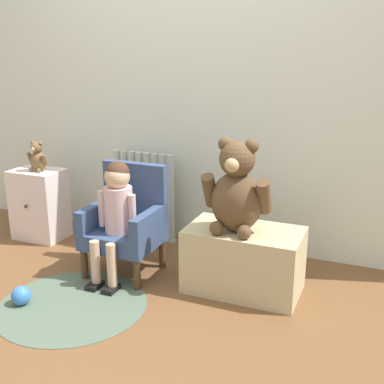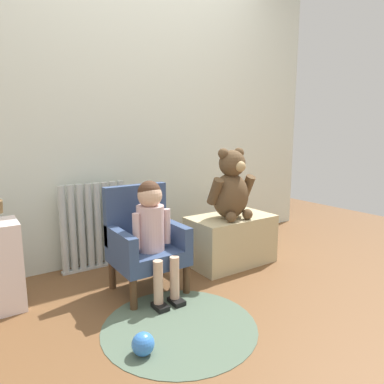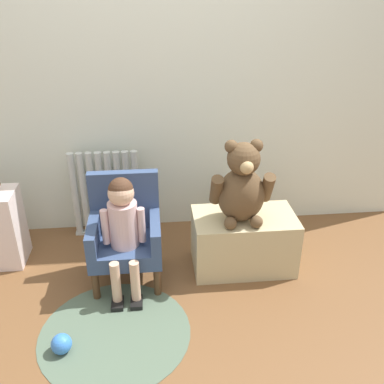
% 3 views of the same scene
% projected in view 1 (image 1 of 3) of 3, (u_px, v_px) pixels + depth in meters
% --- Properties ---
extents(ground_plane, '(6.00, 6.00, 0.00)m').
position_uv_depth(ground_plane, '(119.00, 317.00, 2.51)').
color(ground_plane, brown).
extents(back_wall, '(3.80, 0.05, 2.40)m').
position_uv_depth(back_wall, '(202.00, 72.00, 3.20)').
color(back_wall, silver).
rests_on(back_wall, ground_plane).
extents(radiator, '(0.50, 0.05, 0.64)m').
position_uv_depth(radiator, '(144.00, 196.00, 3.49)').
color(radiator, silver).
rests_on(radiator, ground_plane).
extents(small_dresser, '(0.36, 0.29, 0.51)m').
position_uv_depth(small_dresser, '(40.00, 204.00, 3.51)').
color(small_dresser, silver).
rests_on(small_dresser, ground_plane).
extents(child_armchair, '(0.43, 0.39, 0.67)m').
position_uv_depth(child_armchair, '(127.00, 222.00, 2.97)').
color(child_armchair, '#354970').
rests_on(child_armchair, ground_plane).
extents(child_figure, '(0.25, 0.35, 0.72)m').
position_uv_depth(child_figure, '(116.00, 204.00, 2.83)').
color(child_figure, beige).
rests_on(child_figure, ground_plane).
extents(low_bench, '(0.65, 0.38, 0.37)m').
position_uv_depth(low_bench, '(244.00, 260.00, 2.75)').
color(low_bench, '#C3B386').
rests_on(low_bench, ground_plane).
extents(large_teddy_bear, '(0.38, 0.27, 0.52)m').
position_uv_depth(large_teddy_bear, '(237.00, 191.00, 2.61)').
color(large_teddy_bear, brown).
rests_on(large_teddy_bear, low_bench).
extents(small_teddy_bear, '(0.16, 0.11, 0.22)m').
position_uv_depth(small_teddy_bear, '(38.00, 158.00, 3.39)').
color(small_teddy_bear, brown).
rests_on(small_teddy_bear, small_dresser).
extents(floor_rug, '(0.82, 0.82, 0.01)m').
position_uv_depth(floor_rug, '(72.00, 305.00, 2.63)').
color(floor_rug, '#506451').
rests_on(floor_rug, ground_plane).
extents(toy_ball, '(0.11, 0.11, 0.11)m').
position_uv_depth(toy_ball, '(21.00, 296.00, 2.62)').
color(toy_ball, '#3779D8').
rests_on(toy_ball, ground_plane).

